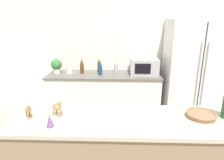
{
  "coord_description": "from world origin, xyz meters",
  "views": [
    {
      "loc": [
        -0.12,
        -1.02,
        1.83
      ],
      "look_at": [
        -0.2,
        1.45,
        1.07
      ],
      "focal_mm": 32.0,
      "sensor_mm": 36.0,
      "label": 1
    }
  ],
  "objects": [
    {
      "name": "camel_figurine",
      "position": [
        -0.65,
        0.55,
        1.1
      ],
      "size": [
        0.12,
        0.11,
        0.15
      ],
      "color": "#A87F4C",
      "rests_on": "bar_counter"
    },
    {
      "name": "camel_figurine_second",
      "position": [
        -0.89,
        0.51,
        1.09
      ],
      "size": [
        0.09,
        0.1,
        0.13
      ],
      "color": "olive",
      "rests_on": "bar_counter"
    },
    {
      "name": "fruit_bowl",
      "position": [
        0.6,
        0.57,
        1.04
      ],
      "size": [
        0.26,
        0.26,
        0.05
      ],
      "color": "#8C6647",
      "rests_on": "bar_counter"
    },
    {
      "name": "potted_plant",
      "position": [
        -1.23,
        2.42,
        1.04
      ],
      "size": [
        0.2,
        0.2,
        0.26
      ],
      "color": "silver",
      "rests_on": "back_counter"
    },
    {
      "name": "back_bottle_1",
      "position": [
        -0.16,
        2.47,
        1.02
      ],
      "size": [
        0.07,
        0.07,
        0.26
      ],
      "color": "#B2B7BC",
      "rests_on": "back_counter"
    },
    {
      "name": "paper_towel_roll",
      "position": [
        -1.0,
        2.42,
        1.01
      ],
      "size": [
        0.11,
        0.11,
        0.23
      ],
      "color": "white",
      "rests_on": "back_counter"
    },
    {
      "name": "refrigerator",
      "position": [
        1.16,
        2.34,
        0.92
      ],
      "size": [
        0.94,
        0.72,
        1.83
      ],
      "color": "white",
      "rests_on": "ground_plane"
    },
    {
      "name": "back_bottle_2",
      "position": [
        -0.77,
        2.43,
        1.02
      ],
      "size": [
        0.07,
        0.07,
        0.27
      ],
      "color": "brown",
      "rests_on": "back_counter"
    },
    {
      "name": "microwave",
      "position": [
        0.33,
        2.42,
        1.03
      ],
      "size": [
        0.48,
        0.37,
        0.28
      ],
      "color": "#B2B5BA",
      "rests_on": "back_counter"
    },
    {
      "name": "back_bottle_0",
      "position": [
        -0.43,
        2.34,
        1.01
      ],
      "size": [
        0.07,
        0.07,
        0.25
      ],
      "color": "navy",
      "rests_on": "back_counter"
    },
    {
      "name": "back_counter",
      "position": [
        -0.38,
        2.4,
        0.45
      ],
      "size": [
        1.99,
        0.63,
        0.89
      ],
      "color": "white",
      "rests_on": "ground_plane"
    },
    {
      "name": "wall_back",
      "position": [
        0.0,
        2.73,
        1.27
      ],
      "size": [
        8.0,
        0.06,
        2.55
      ],
      "color": "white",
      "rests_on": "ground_plane"
    },
    {
      "name": "back_bottle_3",
      "position": [
        -0.47,
        2.48,
        1.03
      ],
      "size": [
        0.06,
        0.06,
        0.27
      ],
      "color": "brown",
      "rests_on": "back_counter"
    },
    {
      "name": "wise_man_figurine_crimson",
      "position": [
        -0.66,
        0.37,
        1.07
      ],
      "size": [
        0.06,
        0.06,
        0.14
      ],
      "color": "#6B4784",
      "rests_on": "bar_counter"
    }
  ]
}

